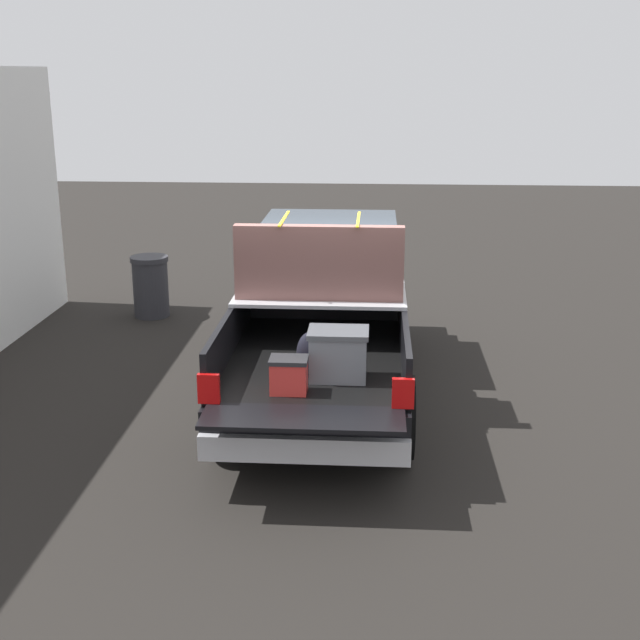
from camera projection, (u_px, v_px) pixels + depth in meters
ground_plane at (323, 392)px, 10.38m from camera, size 40.00×40.00×0.00m
pickup_truck at (325, 307)px, 10.47m from camera, size 6.05×2.06×2.23m
trash_can at (151, 286)px, 13.45m from camera, size 0.60×0.60×0.98m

